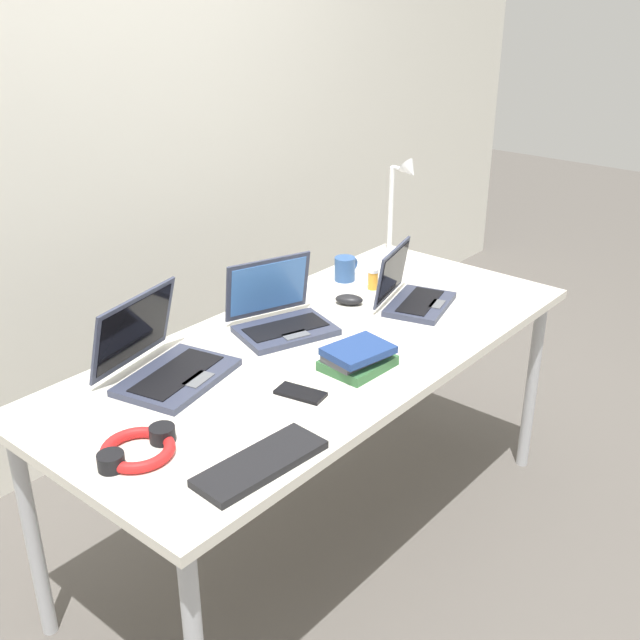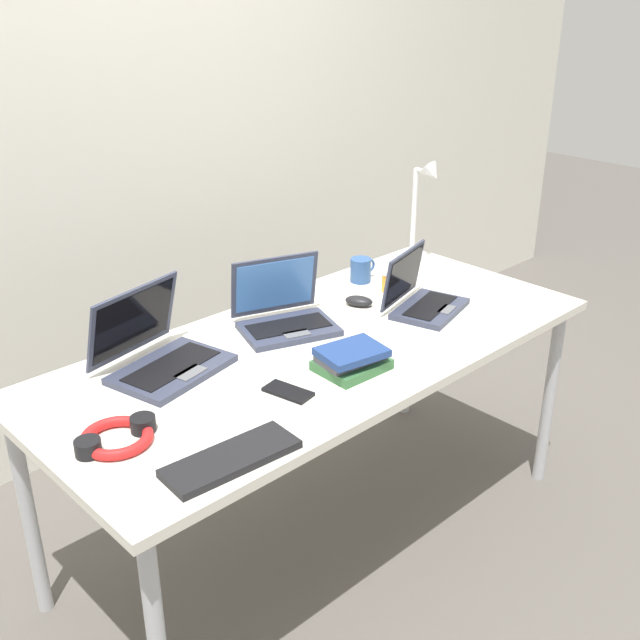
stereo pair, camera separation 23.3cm
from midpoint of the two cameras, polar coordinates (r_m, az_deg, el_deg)
ground_plane at (r=2.78m, az=-2.50°, el=-15.64°), size 12.00×12.00×0.00m
wall_back at (r=3.02m, az=-19.07°, el=13.94°), size 6.00×0.13×2.60m
desk at (r=2.39m, az=-2.79°, el=-3.04°), size 1.80×0.80×0.74m
desk_lamp at (r=3.04m, az=3.58°, el=8.19°), size 0.12×0.18×0.40m
laptop_back_right at (r=2.62m, az=4.26°, el=1.87°), size 0.31×0.28×0.20m
laptop_mid_desk at (r=2.22m, az=-14.44°, el=-3.10°), size 0.38×0.35×0.24m
laptop_back_left at (r=2.45m, az=-5.68°, el=0.20°), size 0.36×0.32×0.22m
external_keyboard at (r=1.82m, az=-8.13°, el=-10.55°), size 0.34×0.14×0.02m
computer_mouse at (r=2.64m, az=-0.36°, el=1.47°), size 0.09×0.11×0.03m
cell_phone at (r=2.09m, az=-4.66°, el=-5.50°), size 0.09×0.15×0.01m
headphones at (r=1.92m, az=-16.79°, el=-9.21°), size 0.21×0.18×0.04m
pill_bottle at (r=2.76m, az=1.53°, el=3.05°), size 0.04×0.04×0.08m
book_stack at (r=2.21m, az=-0.22°, el=-2.86°), size 0.21×0.17×0.07m
coffee_mug at (r=2.84m, az=-0.48°, el=3.77°), size 0.11×0.08×0.09m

